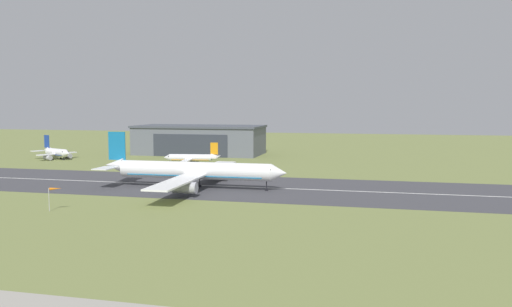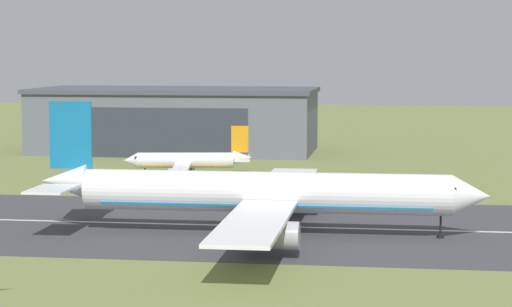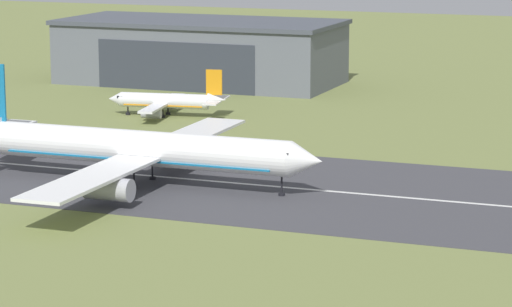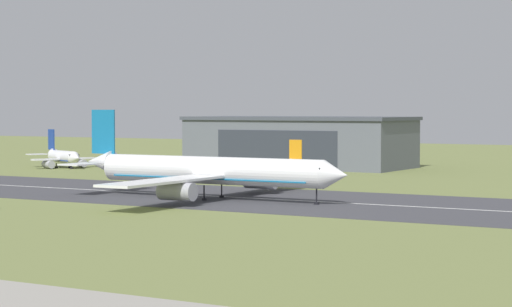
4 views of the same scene
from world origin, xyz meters
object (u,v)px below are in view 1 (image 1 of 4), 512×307
(airplane_parked_west, at_px, (191,158))
(windsock_pole, at_px, (55,190))
(airplane_parked_centre, at_px, (56,153))
(airplane_landing, at_px, (194,171))

(airplane_parked_west, relative_size, windsock_pole, 4.28)
(airplane_parked_west, distance_m, windsock_pole, 84.73)
(airplane_parked_west, relative_size, airplane_parked_centre, 1.10)
(windsock_pole, bearing_deg, airplane_landing, 61.70)
(airplane_parked_west, distance_m, airplane_parked_centre, 62.51)
(airplane_parked_centre, bearing_deg, airplane_parked_west, -5.64)
(airplane_landing, distance_m, airplane_parked_centre, 99.21)
(airplane_landing, bearing_deg, windsock_pole, -118.30)
(airplane_landing, distance_m, windsock_pole, 39.26)
(windsock_pole, bearing_deg, airplane_parked_centre, 124.77)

